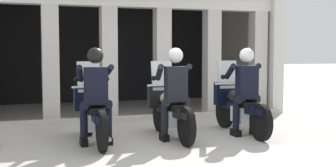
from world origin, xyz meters
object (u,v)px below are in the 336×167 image
object	(u,v)px
motorcycle_right	(238,106)
police_officer_right	(246,84)
motorcycle_left	(93,112)
police_officer_left	(96,88)
motorcycle_center	(170,109)
police_officer_center	(175,86)

from	to	relation	value
motorcycle_right	police_officer_right	distance (m)	0.52
motorcycle_left	motorcycle_right	bearing A→B (deg)	0.64
police_officer_left	motorcycle_center	size ratio (longest dim) A/B	0.78
police_officer_left	police_officer_center	size ratio (longest dim) A/B	1.00
police_officer_left	police_officer_right	xyz separation A→B (m)	(2.71, -0.04, 0.00)
police_officer_center	police_officer_right	distance (m)	1.36
police_officer_left	police_officer_right	size ratio (longest dim) A/B	1.00
police_officer_left	police_officer_center	bearing A→B (deg)	0.11
motorcycle_left	police_officer_center	distance (m)	1.46
police_officer_right	motorcycle_left	bearing A→B (deg)	165.55
motorcycle_center	police_officer_left	bearing A→B (deg)	-178.03
motorcycle_left	police_officer_right	world-z (taller)	police_officer_right
police_officer_left	motorcycle_right	bearing A→B (deg)	6.62
police_officer_center	motorcycle_right	size ratio (longest dim) A/B	0.78
motorcycle_center	police_officer_right	size ratio (longest dim) A/B	1.29
motorcycle_left	motorcycle_center	distance (m)	1.36
motorcycle_center	police_officer_center	xyz separation A→B (m)	(-0.00, -0.28, 0.44)
motorcycle_left	motorcycle_right	distance (m)	2.71
motorcycle_left	police_officer_left	bearing A→B (deg)	-88.78
motorcycle_center	motorcycle_left	bearing A→B (deg)	170.11
motorcycle_left	police_officer_right	bearing A→B (deg)	-5.32
motorcycle_left	police_officer_right	size ratio (longest dim) A/B	1.29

